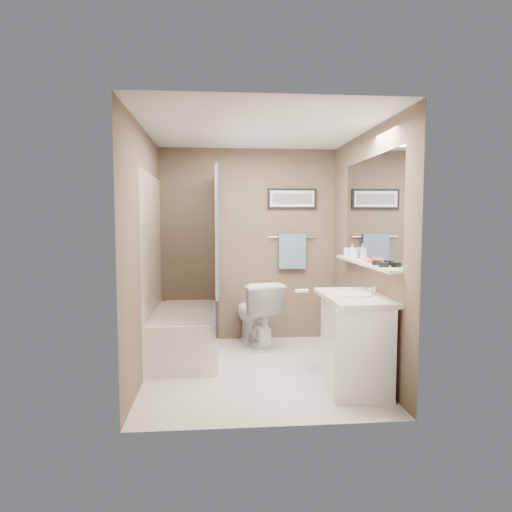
{
  "coord_description": "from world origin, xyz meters",
  "views": [
    {
      "loc": [
        -0.4,
        -4.47,
        1.53
      ],
      "look_at": [
        0.0,
        0.15,
        1.15
      ],
      "focal_mm": 32.0,
      "sensor_mm": 36.0,
      "label": 1
    }
  ],
  "objects": [
    {
      "name": "candle_bowl_near",
      "position": [
        1.04,
        -0.67,
        1.14
      ],
      "size": [
        0.09,
        0.09,
        0.04
      ],
      "primitive_type": "cylinder",
      "color": "black",
      "rests_on": "shelf"
    },
    {
      "name": "sink_basin",
      "position": [
        0.83,
        -0.48,
        0.85
      ],
      "size": [
        0.34,
        0.34,
        0.01
      ],
      "primitive_type": "cylinder",
      "color": "white",
      "rests_on": "countertop"
    },
    {
      "name": "curtain_lower",
      "position": [
        -0.4,
        0.5,
        0.58
      ],
      "size": [
        0.03,
        1.45,
        0.36
      ],
      "primitive_type": "cube",
      "color": "#22213F",
      "rests_on": "curtain_rod"
    },
    {
      "name": "toilet",
      "position": [
        0.07,
        0.91,
        0.4
      ],
      "size": [
        0.64,
        0.87,
        0.8
      ],
      "primitive_type": "imported",
      "rotation": [
        0.0,
        0.0,
        3.41
      ],
      "color": "white",
      "rests_on": "ground"
    },
    {
      "name": "countertop",
      "position": [
        0.84,
        -0.48,
        0.82
      ],
      "size": [
        0.54,
        0.96,
        0.04
      ],
      "primitive_type": "cube",
      "color": "beige",
      "rests_on": "vanity"
    },
    {
      "name": "towel_bar",
      "position": [
        0.55,
        1.22,
        1.3
      ],
      "size": [
        0.6,
        0.02,
        0.02
      ],
      "primitive_type": "cylinder",
      "rotation": [
        0.0,
        1.57,
        0.0
      ],
      "color": "silver",
      "rests_on": "wall_back"
    },
    {
      "name": "faucet_spout",
      "position": [
        1.03,
        -0.48,
        0.89
      ],
      "size": [
        0.02,
        0.02,
        0.1
      ],
      "primitive_type": "cylinder",
      "color": "silver",
      "rests_on": "countertop"
    },
    {
      "name": "shelf",
      "position": [
        1.04,
        -0.15,
        1.1
      ],
      "size": [
        0.12,
        1.6,
        0.03
      ],
      "primitive_type": "cube",
      "color": "silver",
      "rests_on": "wall_right"
    },
    {
      "name": "pink_comb",
      "position": [
        1.04,
        0.04,
        1.12
      ],
      "size": [
        0.03,
        0.16,
        0.01
      ],
      "primitive_type": "cube",
      "rotation": [
        0.0,
        0.0,
        -0.02
      ],
      "color": "pink",
      "rests_on": "shelf"
    },
    {
      "name": "wall_front",
      "position": [
        0.0,
        -1.23,
        1.2
      ],
      "size": [
        2.2,
        0.04,
        2.4
      ],
      "primitive_type": "cube",
      "color": "brown",
      "rests_on": "ground"
    },
    {
      "name": "curtain_upper",
      "position": [
        -0.4,
        0.5,
        1.4
      ],
      "size": [
        0.03,
        1.45,
        1.28
      ],
      "primitive_type": "cube",
      "color": "silver",
      "rests_on": "curtain_rod"
    },
    {
      "name": "wall_back",
      "position": [
        0.0,
        1.23,
        1.2
      ],
      "size": [
        2.2,
        0.04,
        2.4
      ],
      "primitive_type": "cube",
      "color": "brown",
      "rests_on": "ground"
    },
    {
      "name": "art_image",
      "position": [
        0.55,
        1.22,
        1.78
      ],
      "size": [
        0.5,
        0.0,
        0.13
      ],
      "primitive_type": "cube",
      "color": "#595959",
      "rests_on": "art_mat"
    },
    {
      "name": "ground",
      "position": [
        0.0,
        0.0,
        0.0
      ],
      "size": [
        2.5,
        2.5,
        0.0
      ],
      "primitive_type": "plane",
      "color": "beige",
      "rests_on": "ground"
    },
    {
      "name": "glass_jar",
      "position": [
        1.04,
        0.42,
        1.17
      ],
      "size": [
        0.08,
        0.08,
        0.1
      ],
      "primitive_type": "cylinder",
      "color": "silver",
      "rests_on": "shelf"
    },
    {
      "name": "door",
      "position": [
        0.55,
        -1.24,
        1.0
      ],
      "size": [
        0.8,
        0.02,
        2.0
      ],
      "primitive_type": "cube",
      "color": "silver",
      "rests_on": "wall_front"
    },
    {
      "name": "ceiling",
      "position": [
        0.0,
        0.0,
        2.38
      ],
      "size": [
        2.2,
        2.5,
        0.04
      ],
      "primitive_type": "cube",
      "color": "silver",
      "rests_on": "wall_back"
    },
    {
      "name": "curtain_rod",
      "position": [
        -0.4,
        0.5,
        2.05
      ],
      "size": [
        0.02,
        1.55,
        0.02
      ],
      "primitive_type": "cylinder",
      "rotation": [
        1.57,
        0.0,
        0.0
      ],
      "color": "silver",
      "rests_on": "wall_left"
    },
    {
      "name": "tub_rim",
      "position": [
        -0.75,
        0.6,
        0.5
      ],
      "size": [
        0.56,
        1.36,
        0.02
      ],
      "primitive_type": "cube",
      "color": "silver",
      "rests_on": "bathtub"
    },
    {
      "name": "bathtub",
      "position": [
        -0.75,
        0.6,
        0.25
      ],
      "size": [
        0.71,
        1.5,
        0.5
      ],
      "primitive_type": "cube",
      "rotation": [
        0.0,
        0.0,
        0.01
      ],
      "color": "white",
      "rests_on": "ground"
    },
    {
      "name": "soap_bottle",
      "position": [
        1.04,
        0.25,
        1.19
      ],
      "size": [
        0.07,
        0.07,
        0.15
      ],
      "primitive_type": "imported",
      "rotation": [
        0.0,
        0.0,
        -0.03
      ],
      "color": "#999999",
      "rests_on": "shelf"
    },
    {
      "name": "faucet_knob",
      "position": [
        1.03,
        -0.38,
        0.87
      ],
      "size": [
        0.05,
        0.05,
        0.05
      ],
      "primitive_type": "sphere",
      "color": "silver",
      "rests_on": "countertop"
    },
    {
      "name": "candle_bowl_far",
      "position": [
        1.04,
        -0.51,
        1.14
      ],
      "size": [
        0.09,
        0.09,
        0.04
      ],
      "primitive_type": "cylinder",
      "color": "black",
      "rests_on": "shelf"
    },
    {
      "name": "mirror",
      "position": [
        1.09,
        -0.15,
        1.62
      ],
      "size": [
        0.02,
        1.6,
        1.0
      ],
      "primitive_type": "cube",
      "color": "silver",
      "rests_on": "wall_right"
    },
    {
      "name": "art_mat",
      "position": [
        0.55,
        1.22,
        1.78
      ],
      "size": [
        0.56,
        0.0,
        0.2
      ],
      "primitive_type": "cube",
      "color": "white",
      "rests_on": "art_frame"
    },
    {
      "name": "towel",
      "position": [
        0.55,
        1.2,
        1.12
      ],
      "size": [
        0.34,
        0.05,
        0.44
      ],
      "primitive_type": "cube",
      "color": "#7E9DB7",
      "rests_on": "towel_bar"
    },
    {
      "name": "vanity",
      "position": [
        0.85,
        -0.48,
        0.4
      ],
      "size": [
        0.59,
        0.94,
        0.8
      ],
      "primitive_type": "cube",
      "rotation": [
        0.0,
        0.0,
        -0.1
      ],
      "color": "silver",
      "rests_on": "ground"
    },
    {
      "name": "hair_brush_front",
      "position": [
        1.04,
        -0.24,
        1.14
      ],
      "size": [
        0.06,
        0.22,
        0.04
      ],
      "primitive_type": "cylinder",
      "rotation": [
        1.57,
        0.0,
        -0.11
      ],
      "color": "orange",
      "rests_on": "shelf"
    },
    {
      "name": "wall_left",
      "position": [
        -1.08,
        0.0,
        1.2
      ],
      "size": [
        0.04,
        2.5,
        2.4
      ],
      "primitive_type": "cube",
      "color": "brown",
      "rests_on": "ground"
    },
    {
      "name": "tile_surround",
      "position": [
        -1.09,
        0.5,
        1.0
      ],
      "size": [
        0.02,
        1.55,
        2.0
      ],
      "primitive_type": "cube",
      "color": "beige",
      "rests_on": "wall_left"
    },
    {
      "name": "door_handle",
      "position": [
        0.22,
        -1.19,
        1.0
      ],
      "size": [
        0.1,
        0.02,
        0.02
      ],
      "primitive_type": "cylinder",
      "rotation": [
        0.0,
        1.57,
        0.0
      ],
      "color": "silver",
      "rests_on": "door"
    },
    {
      "name": "wall_right",
      "position": [
        1.08,
        0.0,
        1.2
      ],
      "size": [
        0.04,
        2.5,
        2.4
      ],
      "primitive_type": "cube",
      "color": "brown",
      "rests_on": "ground"
    },
    {
      "name": "art_frame",
      "position": [
        0.55,
        1.23,
        1.78
      ],
      "size": [
        0.62,
        0.02,
        0.26
      ],
      "primitive_type": "cube",
      "color": "black",
      "rests_on": "wall_back"
    }
  ]
}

